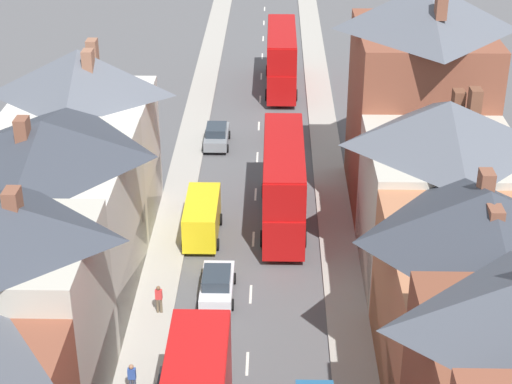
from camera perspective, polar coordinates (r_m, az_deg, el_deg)
The scene contains 12 objects.
pavement_left at distance 59.21m, azimuth -4.93°, elevation 0.83°, with size 2.20×104.00×0.14m, color #A8A399.
pavement_right at distance 59.01m, azimuth 4.97°, elevation 0.73°, with size 2.20×104.00×0.14m, color #A8A399.
centre_line_dashes at distance 57.13m, azimuth -0.03°, elevation -0.16°, with size 0.14×97.80×0.01m.
terrace_row_right at distance 36.20m, azimuth 15.65°, elevation -7.82°, with size 8.00×53.83×14.33m.
double_decker_bus_lead at distance 75.33m, azimuth 1.70°, elevation 8.93°, with size 2.74×10.80×5.30m.
double_decker_bus_mid_street at distance 52.48m, azimuth 1.83°, elevation 0.69°, with size 2.74×10.80×5.30m.
car_parked_right_a at distance 65.41m, azimuth 1.73°, elevation 4.23°, with size 1.90×4.23×1.63m.
car_mid_black at distance 64.26m, azimuth -2.64°, elevation 3.80°, with size 1.90×4.18×1.64m.
car_parked_left_b at distance 46.19m, azimuth -2.61°, elevation -6.14°, with size 1.90×4.13×1.58m.
delivery_van at distance 51.60m, azimuth -3.62°, elevation -1.68°, with size 2.20×5.20×2.41m.
pedestrian_mid_right at distance 39.83m, azimuth -8.26°, elevation -12.14°, with size 0.36×0.22×1.61m.
pedestrian_far_left at distance 44.89m, azimuth -6.49°, elevation -7.03°, with size 0.36×0.22×1.61m.
Camera 1 is at (1.13, -14.93, 25.87)m, focal length 60.00 mm.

